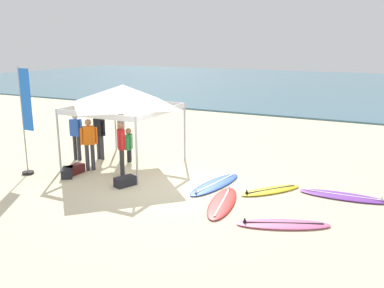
% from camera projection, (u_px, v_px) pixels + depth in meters
% --- Properties ---
extents(ground_plane, '(80.00, 80.00, 0.00)m').
position_uv_depth(ground_plane, '(166.00, 187.00, 12.18)').
color(ground_plane, beige).
extents(sea, '(80.00, 36.00, 0.10)m').
position_uv_depth(sea, '(332.00, 86.00, 38.89)').
color(sea, teal).
rests_on(sea, ground).
extents(canopy_tent, '(3.14, 3.14, 2.75)m').
position_uv_depth(canopy_tent, '(123.00, 96.00, 13.79)').
color(canopy_tent, '#B7B7BC').
rests_on(canopy_tent, ground).
extents(surfboard_purple, '(2.36, 0.73, 0.19)m').
position_uv_depth(surfboard_purple, '(344.00, 196.00, 11.35)').
color(surfboard_purple, purple).
rests_on(surfboard_purple, ground).
extents(surfboard_red, '(1.08, 2.42, 0.19)m').
position_uv_depth(surfboard_red, '(222.00, 202.00, 10.91)').
color(surfboard_red, red).
rests_on(surfboard_red, ground).
extents(surfboard_blue, '(1.02, 2.46, 0.19)m').
position_uv_depth(surfboard_blue, '(215.00, 184.00, 12.29)').
color(surfboard_blue, blue).
rests_on(surfboard_blue, ground).
extents(surfboard_pink, '(2.22, 1.41, 0.19)m').
position_uv_depth(surfboard_pink, '(283.00, 224.00, 9.62)').
color(surfboard_pink, pink).
rests_on(surfboard_pink, ground).
extents(surfboard_yellow, '(1.61, 1.83, 0.19)m').
position_uv_depth(surfboard_yellow, '(270.00, 190.00, 11.79)').
color(surfboard_yellow, yellow).
rests_on(surfboard_yellow, ground).
extents(person_blue, '(0.55, 0.23, 1.71)m').
position_uv_depth(person_blue, '(76.00, 133.00, 14.71)').
color(person_blue, '#2D2D33').
rests_on(person_blue, ground).
extents(person_orange, '(0.41, 0.42, 1.71)m').
position_uv_depth(person_orange, '(89.00, 141.00, 13.51)').
color(person_orange, '#383842').
rests_on(person_orange, ground).
extents(person_black, '(0.55, 0.27, 1.71)m').
position_uv_depth(person_black, '(99.00, 132.00, 14.81)').
color(person_black, '#383842').
rests_on(person_black, ground).
extents(person_red, '(0.40, 0.44, 1.71)m').
position_uv_depth(person_red, '(121.00, 145.00, 12.97)').
color(person_red, '#2D2D33').
rests_on(person_red, ground).
extents(person_grey, '(0.37, 0.49, 1.71)m').
position_uv_depth(person_grey, '(121.00, 131.00, 15.00)').
color(person_grey, '#2D2D33').
rests_on(person_grey, ground).
extents(person_green, '(0.35, 0.51, 1.20)m').
position_uv_depth(person_green, '(129.00, 143.00, 14.61)').
color(person_green, black).
rests_on(person_green, ground).
extents(banner_flag, '(0.60, 0.36, 3.40)m').
position_uv_depth(banner_flag, '(26.00, 126.00, 12.94)').
color(banner_flag, '#99999E').
rests_on(banner_flag, ground).
extents(gear_bag_near_tent, '(0.51, 0.67, 0.28)m').
position_uv_depth(gear_bag_near_tent, '(125.00, 181.00, 12.23)').
color(gear_bag_near_tent, '#232328').
rests_on(gear_bag_near_tent, ground).
extents(gear_bag_by_pole, '(0.61, 0.67, 0.28)m').
position_uv_depth(gear_bag_by_pole, '(67.00, 172.00, 13.05)').
color(gear_bag_by_pole, '#232328').
rests_on(gear_bag_by_pole, ground).
extents(gear_bag_on_sand, '(0.33, 0.60, 0.28)m').
position_uv_depth(gear_bag_on_sand, '(75.00, 169.00, 13.38)').
color(gear_bag_on_sand, '#4C1919').
rests_on(gear_bag_on_sand, ground).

